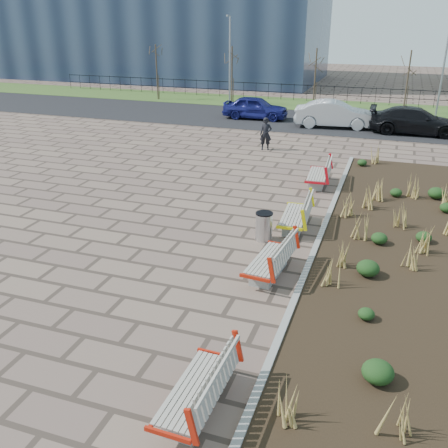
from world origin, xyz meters
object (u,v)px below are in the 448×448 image
(bench_a, at_px, (195,387))
(car_blue, at_px, (256,108))
(bench_c, at_px, (294,213))
(bench_d, at_px, (318,173))
(pedestrian, at_px, (266,134))
(car_silver, at_px, (335,114))
(lamp_west, at_px, (230,62))
(lamp_east, at_px, (443,68))
(bench_b, at_px, (269,257))
(car_black, at_px, (415,121))
(litter_bin, at_px, (264,227))

(bench_a, relative_size, car_blue, 0.51)
(bench_a, xyz_separation_m, bench_c, (0.00, 8.26, 0.00))
(bench_d, distance_m, pedestrian, 5.68)
(bench_a, relative_size, car_silver, 0.45)
(car_silver, bearing_deg, lamp_west, 51.11)
(bench_c, xyz_separation_m, bench_d, (0.00, 4.49, 0.00))
(bench_c, distance_m, lamp_east, 21.35)
(bench_b, xyz_separation_m, car_black, (3.63, 18.33, 0.24))
(car_black, bearing_deg, lamp_west, 65.99)
(bench_b, distance_m, litter_bin, 2.16)
(bench_a, height_order, car_black, car_black)
(bench_b, distance_m, bench_c, 3.20)
(bench_a, height_order, lamp_west, lamp_west)
(car_silver, bearing_deg, car_black, -99.93)
(bench_d, distance_m, car_blue, 13.21)
(bench_c, bearing_deg, lamp_east, 72.98)
(car_blue, distance_m, lamp_east, 11.90)
(pedestrian, relative_size, car_blue, 0.39)
(bench_a, distance_m, lamp_east, 29.40)
(lamp_east, bearing_deg, pedestrian, -125.84)
(bench_d, bearing_deg, bench_c, -93.59)
(bench_d, bearing_deg, bench_a, -93.59)
(pedestrian, bearing_deg, bench_c, -83.07)
(pedestrian, height_order, lamp_west, lamp_west)
(bench_c, distance_m, car_silver, 15.41)
(bench_a, relative_size, car_black, 0.42)
(bench_c, height_order, lamp_east, lamp_east)
(bench_a, xyz_separation_m, litter_bin, (-0.68, 7.10, -0.08))
(car_black, bearing_deg, pedestrian, 130.39)
(bench_a, relative_size, lamp_west, 0.35)
(pedestrian, bearing_deg, bench_a, -92.26)
(bench_d, xyz_separation_m, car_silver, (-0.80, 10.90, 0.28))
(bench_a, distance_m, bench_b, 5.06)
(bench_c, xyz_separation_m, car_black, (3.63, 15.12, 0.24))
(bench_b, xyz_separation_m, pedestrian, (-3.31, 12.30, 0.29))
(bench_d, xyz_separation_m, car_blue, (-5.86, 11.83, 0.21))
(bench_d, height_order, pedestrian, pedestrian)
(car_black, relative_size, lamp_west, 0.82)
(pedestrian, xyz_separation_m, car_black, (6.94, 6.03, -0.05))
(litter_bin, relative_size, car_blue, 0.21)
(car_black, distance_m, lamp_east, 6.09)
(litter_bin, bearing_deg, bench_a, -84.56)
(lamp_west, bearing_deg, lamp_east, 0.00)
(bench_d, bearing_deg, lamp_west, 115.60)
(bench_b, relative_size, car_black, 0.42)
(bench_a, distance_m, lamp_west, 30.33)
(lamp_west, bearing_deg, pedestrian, -63.66)
(bench_c, bearing_deg, bench_d, 86.63)
(litter_bin, distance_m, car_black, 16.84)
(bench_b, bearing_deg, lamp_east, 83.34)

